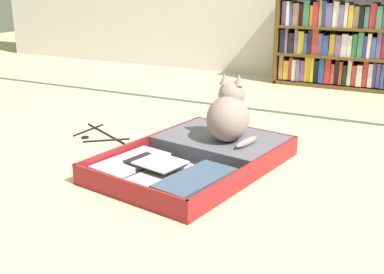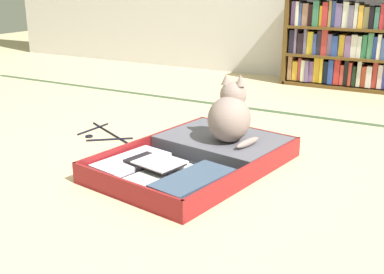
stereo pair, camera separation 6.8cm
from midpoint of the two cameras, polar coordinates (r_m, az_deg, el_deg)
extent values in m
plane|color=#CAB68A|center=(2.01, -5.91, -5.40)|extent=(10.00, 10.00, 0.00)
cube|color=#395035|center=(3.12, 7.06, 3.21)|extent=(4.80, 0.05, 0.00)
cube|color=brown|center=(3.99, 9.83, 11.29)|extent=(0.03, 0.26, 0.68)
cube|color=brown|center=(3.91, 17.91, 5.68)|extent=(1.18, 0.26, 0.02)
cube|color=brown|center=(3.87, 18.22, 8.88)|extent=(1.15, 0.26, 0.02)
cube|color=#A5764E|center=(4.01, 10.31, 8.24)|extent=(0.03, 0.22, 0.19)
cube|color=gold|center=(4.01, 10.87, 7.92)|extent=(0.04, 0.22, 0.15)
cube|color=#B2403C|center=(4.00, 11.39, 8.05)|extent=(0.03, 0.22, 0.17)
cube|color=silver|center=(3.98, 11.74, 7.89)|extent=(0.03, 0.22, 0.16)
cube|color=slate|center=(3.96, 12.16, 7.84)|extent=(0.02, 0.22, 0.16)
cube|color=slate|center=(3.97, 12.66, 7.78)|extent=(0.03, 0.22, 0.16)
cube|color=gold|center=(3.96, 13.24, 7.97)|extent=(0.04, 0.22, 0.19)
cube|color=gold|center=(3.95, 13.73, 7.87)|extent=(0.02, 0.22, 0.19)
cube|color=black|center=(3.95, 14.21, 7.66)|extent=(0.04, 0.22, 0.16)
cube|color=#294295|center=(3.92, 14.74, 7.68)|extent=(0.04, 0.22, 0.18)
cube|color=red|center=(3.92, 15.39, 7.66)|extent=(0.04, 0.22, 0.19)
cube|color=#BE4439|center=(3.92, 15.92, 7.33)|extent=(0.03, 0.22, 0.15)
cube|color=black|center=(3.91, 16.39, 7.59)|extent=(0.03, 0.22, 0.19)
cube|color=#AF352B|center=(3.90, 16.78, 7.39)|extent=(0.02, 0.22, 0.17)
cube|color=black|center=(3.90, 17.18, 7.15)|extent=(0.03, 0.22, 0.15)
cube|color=beige|center=(3.90, 17.71, 7.40)|extent=(0.03, 0.22, 0.19)
cube|color=#BB4027|center=(3.90, 18.19, 7.06)|extent=(0.03, 0.22, 0.15)
cube|color=silver|center=(3.88, 18.72, 7.03)|extent=(0.04, 0.22, 0.16)
cube|color=#B7342B|center=(3.89, 19.33, 7.21)|extent=(0.03, 0.22, 0.19)
cube|color=beige|center=(3.88, 19.84, 7.01)|extent=(0.03, 0.22, 0.17)
cube|color=#3C3D94|center=(3.88, 20.26, 7.02)|extent=(0.02, 0.22, 0.18)
cube|color=#665198|center=(3.88, 20.67, 6.95)|extent=(0.03, 0.22, 0.18)
cube|color=#2E4984|center=(3.86, 21.08, 6.85)|extent=(0.02, 0.22, 0.18)
cube|color=brown|center=(3.85, 18.54, 11.95)|extent=(1.15, 0.26, 0.02)
cube|color=black|center=(3.97, 10.48, 11.12)|extent=(0.04, 0.22, 0.18)
cube|color=slate|center=(3.97, 10.91, 11.16)|extent=(0.02, 0.22, 0.19)
cube|color=black|center=(3.96, 11.43, 10.88)|extent=(0.04, 0.22, 0.15)
cube|color=slate|center=(3.95, 11.97, 11.06)|extent=(0.02, 0.22, 0.19)
cube|color=gold|center=(3.95, 12.51, 10.90)|extent=(0.04, 0.22, 0.17)
cube|color=#354892|center=(3.93, 13.01, 10.73)|extent=(0.02, 0.22, 0.15)
cube|color=#24212D|center=(3.93, 13.48, 10.89)|extent=(0.03, 0.22, 0.18)
cube|color=#B2322F|center=(3.92, 14.06, 10.87)|extent=(0.04, 0.22, 0.19)
cube|color=slate|center=(3.91, 14.62, 10.61)|extent=(0.03, 0.22, 0.16)
cube|color=#2A4494|center=(3.90, 15.17, 10.45)|extent=(0.04, 0.22, 0.15)
cube|color=gold|center=(3.90, 15.90, 10.46)|extent=(0.04, 0.22, 0.16)
cube|color=#7C5791|center=(3.88, 16.53, 10.36)|extent=(0.04, 0.22, 0.15)
cube|color=silver|center=(3.88, 17.18, 10.36)|extent=(0.04, 0.22, 0.16)
cube|color=silver|center=(3.87, 17.72, 10.23)|extent=(0.03, 0.22, 0.16)
cube|color=#338353|center=(3.87, 18.26, 10.25)|extent=(0.03, 0.22, 0.16)
cube|color=#488662|center=(3.86, 18.86, 10.29)|extent=(0.04, 0.22, 0.18)
cube|color=#293E98|center=(3.85, 19.34, 10.06)|extent=(0.03, 0.22, 0.16)
cube|color=silver|center=(3.84, 19.74, 10.14)|extent=(0.03, 0.22, 0.18)
cube|color=#3D538A|center=(3.83, 20.18, 9.90)|extent=(0.03, 0.22, 0.15)
cube|color=#6A4D88|center=(3.83, 20.73, 10.12)|extent=(0.03, 0.22, 0.19)
cube|color=#6E5196|center=(3.96, 10.69, 14.15)|extent=(0.03, 0.22, 0.18)
cube|color=beige|center=(3.94, 11.07, 14.10)|extent=(0.02, 0.22, 0.18)
cube|color=#3A4E91|center=(3.95, 11.45, 14.01)|extent=(0.02, 0.22, 0.17)
cube|color=#A1725F|center=(3.94, 11.97, 13.95)|extent=(0.04, 0.22, 0.16)
cube|color=black|center=(3.93, 12.54, 13.84)|extent=(0.03, 0.22, 0.16)
cube|color=#367757|center=(3.91, 13.12, 14.01)|extent=(0.04, 0.22, 0.19)
cube|color=gold|center=(3.90, 13.65, 13.69)|extent=(0.02, 0.22, 0.15)
cube|color=#B82D2D|center=(3.89, 14.09, 13.84)|extent=(0.04, 0.22, 0.18)
cube|color=#9A844F|center=(3.89, 14.65, 13.89)|extent=(0.02, 0.22, 0.19)
cube|color=#324998|center=(3.88, 15.06, 13.84)|extent=(0.03, 0.22, 0.19)
cube|color=slate|center=(3.87, 15.56, 13.66)|extent=(0.04, 0.22, 0.17)
cube|color=silver|center=(3.86, 16.28, 13.69)|extent=(0.04, 0.22, 0.18)
cube|color=slate|center=(3.85, 16.85, 13.45)|extent=(0.04, 0.22, 0.16)
cube|color=silver|center=(3.85, 17.37, 13.52)|extent=(0.03, 0.22, 0.17)
cube|color=gold|center=(3.85, 17.86, 13.35)|extent=(0.03, 0.22, 0.16)
cube|color=#92875A|center=(3.85, 18.43, 13.23)|extent=(0.04, 0.22, 0.15)
cube|color=black|center=(3.83, 18.97, 13.19)|extent=(0.03, 0.22, 0.15)
cube|color=#3A7360|center=(3.83, 19.51, 13.12)|extent=(0.03, 0.22, 0.15)
cube|color=#C02C35|center=(3.83, 20.14, 13.23)|extent=(0.04, 0.22, 0.17)
cube|color=#467E5A|center=(3.82, 20.76, 13.01)|extent=(0.04, 0.22, 0.16)
cube|color=maroon|center=(1.99, -4.43, -5.40)|extent=(0.64, 0.52, 0.01)
cube|color=maroon|center=(1.83, -8.77, -6.36)|extent=(0.57, 0.11, 0.09)
cube|color=maroon|center=(2.15, -10.18, -2.60)|extent=(0.08, 0.43, 0.09)
cube|color=maroon|center=(1.81, 2.37, -6.39)|extent=(0.08, 0.43, 0.09)
cube|color=#495260|center=(1.98, -4.44, -5.13)|extent=(0.61, 0.49, 0.01)
cube|color=maroon|center=(2.31, 2.57, -1.94)|extent=(0.64, 0.52, 0.01)
cube|color=maroon|center=(2.46, 5.31, 0.28)|extent=(0.57, 0.11, 0.09)
cube|color=maroon|center=(2.45, -2.90, 0.26)|extent=(0.08, 0.43, 0.09)
cube|color=maroon|center=(2.16, 8.82, -2.46)|extent=(0.08, 0.43, 0.09)
cube|color=#495260|center=(2.30, 2.57, -1.70)|extent=(0.61, 0.49, 0.01)
cylinder|color=black|center=(2.14, -0.66, -3.24)|extent=(0.55, 0.11, 0.02)
cube|color=#2A1F25|center=(2.09, -8.26, -3.55)|extent=(0.20, 0.35, 0.02)
cube|color=silver|center=(2.09, -8.07, -2.92)|extent=(0.23, 0.36, 0.02)
cube|color=silver|center=(1.97, -4.46, -4.91)|extent=(0.23, 0.36, 0.01)
cube|color=silver|center=(1.97, -4.37, -4.51)|extent=(0.22, 0.33, 0.02)
cube|color=#22172E|center=(1.88, -0.34, -5.92)|extent=(0.22, 0.34, 0.02)
cube|color=tan|center=(1.88, -0.33, -5.23)|extent=(0.22, 0.35, 0.02)
cube|color=#3B4D67|center=(1.86, -0.67, -4.91)|extent=(0.23, 0.37, 0.02)
cube|color=white|center=(2.00, -4.72, -2.99)|extent=(0.21, 0.19, 0.01)
cube|color=black|center=(2.01, -5.35, -3.04)|extent=(0.26, 0.19, 0.01)
cube|color=#585661|center=(2.29, 2.59, -0.88)|extent=(0.60, 0.49, 0.08)
cylinder|color=black|center=(2.54, 2.11, 0.86)|extent=(0.02, 0.02, 0.08)
cylinder|color=black|center=(2.38, 8.42, -0.48)|extent=(0.02, 0.02, 0.08)
cube|color=red|center=(1.82, -8.24, -6.03)|extent=(0.03, 0.01, 0.02)
cube|color=yellow|center=(1.87, -9.65, -6.32)|extent=(0.03, 0.01, 0.02)
cube|color=white|center=(1.84, -8.86, -5.91)|extent=(0.03, 0.01, 0.02)
ellipsoid|color=gray|center=(2.19, 3.33, 2.16)|extent=(0.21, 0.24, 0.21)
ellipsoid|color=gray|center=(2.26, 3.77, 1.40)|extent=(0.14, 0.09, 0.11)
sphere|color=gray|center=(2.21, 3.76, 5.00)|extent=(0.12, 0.12, 0.12)
cone|color=gray|center=(2.18, 4.59, 6.69)|extent=(0.05, 0.05, 0.05)
cone|color=gray|center=(2.20, 2.92, 6.83)|extent=(0.05, 0.05, 0.05)
sphere|color=yellow|center=(2.25, 4.67, 5.40)|extent=(0.02, 0.02, 0.02)
sphere|color=yellow|center=(2.27, 3.61, 5.49)|extent=(0.02, 0.02, 0.02)
ellipsoid|color=gray|center=(2.16, 5.54, -0.58)|extent=(0.07, 0.17, 0.03)
cylinder|color=black|center=(2.65, -10.82, 0.42)|extent=(0.39, 0.21, 0.01)
cylinder|color=black|center=(2.54, -10.76, -0.38)|extent=(0.19, 0.16, 0.01)
cylinder|color=black|center=(2.73, -12.71, 0.80)|extent=(0.02, 0.24, 0.01)
torus|color=black|center=(2.61, -13.14, -0.04)|extent=(0.06, 0.06, 0.01)
camera|label=1|loc=(0.03, -90.96, -0.31)|focal=45.57mm
camera|label=2|loc=(0.03, 89.04, 0.31)|focal=45.57mm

